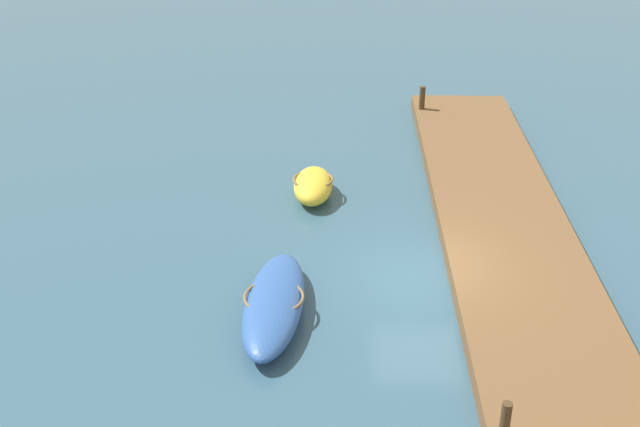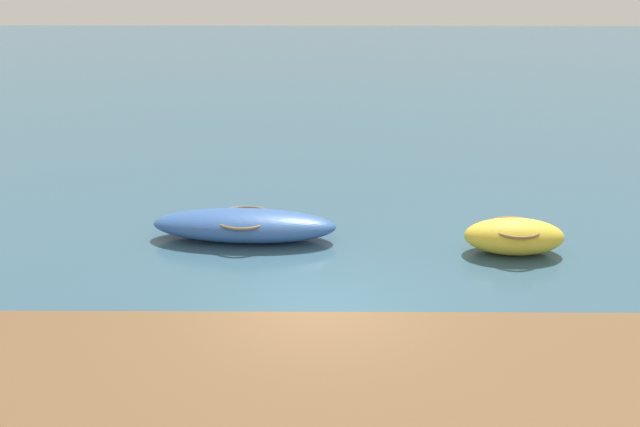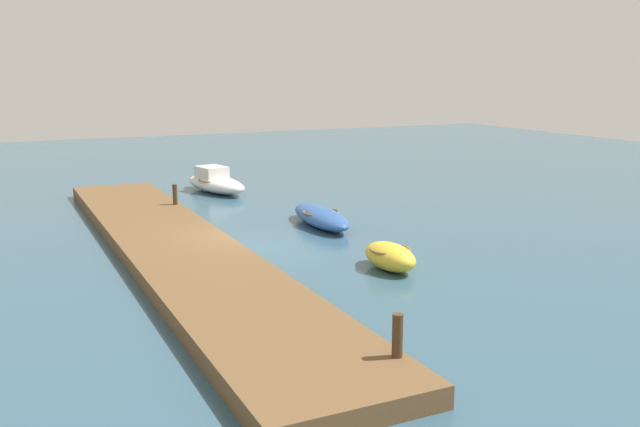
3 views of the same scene
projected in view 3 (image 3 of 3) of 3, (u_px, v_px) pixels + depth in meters
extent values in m
plane|color=#33566B|center=(247.00, 247.00, 23.62)|extent=(84.00, 84.00, 0.00)
cube|color=brown|center=(177.00, 248.00, 22.54)|extent=(25.11, 3.58, 0.47)
ellipsoid|color=#2D569E|center=(321.00, 217.00, 26.70)|extent=(4.47, 1.62, 0.71)
torus|color=olive|center=(321.00, 212.00, 26.66)|extent=(1.52, 1.52, 0.07)
ellipsoid|color=gold|center=(390.00, 256.00, 20.87)|extent=(2.30, 1.22, 0.80)
torus|color=olive|center=(390.00, 249.00, 20.82)|extent=(1.27, 1.27, 0.07)
ellipsoid|color=white|center=(216.00, 184.00, 34.10)|extent=(4.83, 2.64, 0.82)
torus|color=olive|center=(216.00, 180.00, 34.05)|extent=(2.06, 2.06, 0.07)
cube|color=silver|center=(212.00, 172.00, 34.28)|extent=(1.68, 1.49, 0.60)
cylinder|color=#47331E|center=(175.00, 194.00, 28.55)|extent=(0.19, 0.19, 0.84)
cylinder|color=#47331E|center=(397.00, 335.00, 13.32)|extent=(0.21, 0.21, 0.87)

